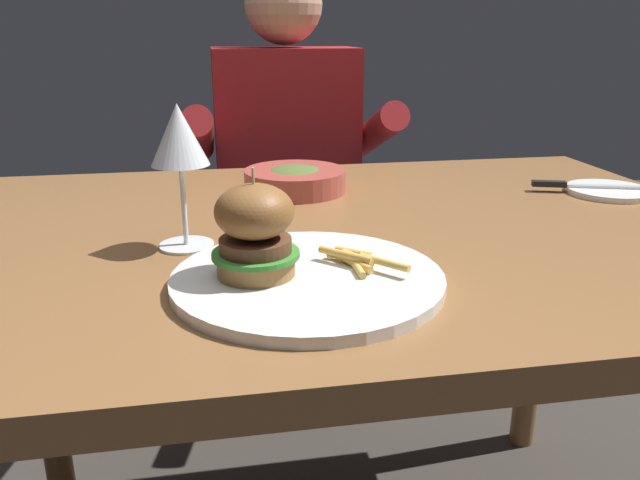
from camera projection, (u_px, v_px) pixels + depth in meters
name	position (u px, v px, depth m)	size (l,w,h in m)	color
dining_table	(341.00, 279.00, 0.98)	(1.26, 0.88, 0.74)	brown
main_plate	(308.00, 279.00, 0.73)	(0.32, 0.32, 0.01)	white
burger_sandwich	(255.00, 230.00, 0.70)	(0.10, 0.10, 0.13)	#9E6B38
fries_pile	(358.00, 259.00, 0.74)	(0.10, 0.10, 0.02)	#EABC5B
wine_glass	(179.00, 141.00, 0.81)	(0.08, 0.08, 0.19)	silver
bread_plate	(609.00, 191.00, 1.13)	(0.15, 0.15, 0.01)	white
table_knife	(581.00, 185.00, 1.13)	(0.21, 0.08, 0.01)	silver
soup_bowl	(295.00, 179.00, 1.14)	(0.19, 0.19, 0.05)	#B24C42
diner_person	(287.00, 209.00, 1.67)	(0.51, 0.36, 1.18)	#282833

